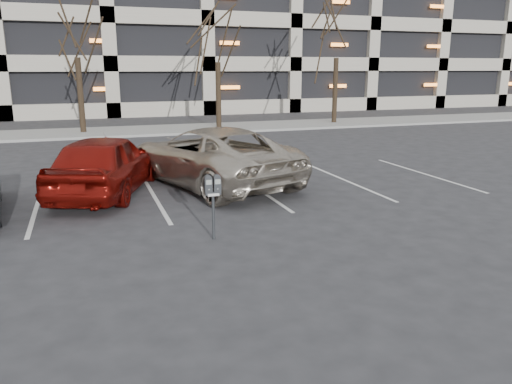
{
  "coord_description": "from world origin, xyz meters",
  "views": [
    {
      "loc": [
        -2.99,
        -10.37,
        3.23
      ],
      "look_at": [
        -0.03,
        -1.82,
        0.97
      ],
      "focal_mm": 35.0,
      "sensor_mm": 36.0,
      "label": 1
    }
  ],
  "objects_px": {
    "tree_c": "(217,20)",
    "parking_meter": "(213,191)",
    "suv_silver": "(211,156)",
    "car_red": "(105,164)",
    "tree_b": "(73,8)",
    "tree_d": "(338,15)"
  },
  "relations": [
    {
      "from": "tree_d",
      "to": "parking_meter",
      "type": "relative_size",
      "value": 6.74
    },
    {
      "from": "tree_c",
      "to": "suv_silver",
      "type": "distance_m",
      "value": 14.21
    },
    {
      "from": "tree_d",
      "to": "parking_meter",
      "type": "distance_m",
      "value": 21.65
    },
    {
      "from": "tree_d",
      "to": "tree_c",
      "type": "bearing_deg",
      "value": 180.0
    },
    {
      "from": "suv_silver",
      "to": "car_red",
      "type": "relative_size",
      "value": 1.37
    },
    {
      "from": "tree_c",
      "to": "parking_meter",
      "type": "height_order",
      "value": "tree_c"
    },
    {
      "from": "tree_b",
      "to": "tree_c",
      "type": "xyz_separation_m",
      "value": [
        7.0,
        0.0,
        -0.32
      ]
    },
    {
      "from": "tree_b",
      "to": "tree_d",
      "type": "distance_m",
      "value": 14.0
    },
    {
      "from": "tree_c",
      "to": "suv_silver",
      "type": "relative_size",
      "value": 1.21
    },
    {
      "from": "car_red",
      "to": "tree_b",
      "type": "bearing_deg",
      "value": -67.46
    },
    {
      "from": "tree_d",
      "to": "car_red",
      "type": "relative_size",
      "value": 1.78
    },
    {
      "from": "tree_b",
      "to": "tree_d",
      "type": "relative_size",
      "value": 0.98
    },
    {
      "from": "suv_silver",
      "to": "tree_b",
      "type": "bearing_deg",
      "value": -93.28
    },
    {
      "from": "tree_d",
      "to": "suv_silver",
      "type": "xyz_separation_m",
      "value": [
        -10.65,
        -12.86,
        -5.26
      ]
    },
    {
      "from": "tree_b",
      "to": "suv_silver",
      "type": "relative_size",
      "value": 1.28
    },
    {
      "from": "parking_meter",
      "to": "car_red",
      "type": "height_order",
      "value": "car_red"
    },
    {
      "from": "tree_d",
      "to": "suv_silver",
      "type": "distance_m",
      "value": 17.51
    },
    {
      "from": "tree_c",
      "to": "car_red",
      "type": "distance_m",
      "value": 15.37
    },
    {
      "from": "tree_c",
      "to": "parking_meter",
      "type": "bearing_deg",
      "value": -105.28
    },
    {
      "from": "parking_meter",
      "to": "suv_silver",
      "type": "bearing_deg",
      "value": 78.25
    },
    {
      "from": "tree_c",
      "to": "tree_d",
      "type": "distance_m",
      "value": 7.01
    },
    {
      "from": "tree_b",
      "to": "suv_silver",
      "type": "bearing_deg",
      "value": -75.38
    }
  ]
}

